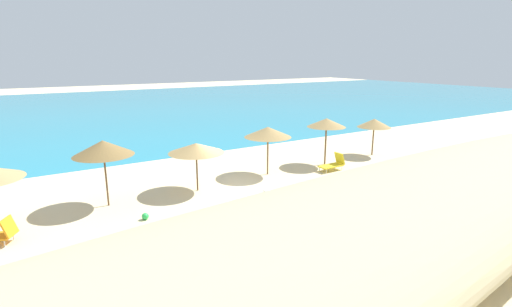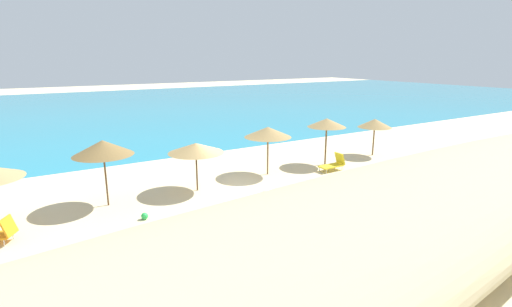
{
  "view_description": "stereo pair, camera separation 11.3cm",
  "coord_description": "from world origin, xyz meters",
  "px_view_note": "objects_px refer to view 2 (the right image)",
  "views": [
    {
      "loc": [
        -8.25,
        -15.69,
        6.28
      ],
      "look_at": [
        2.42,
        1.45,
        1.21
      ],
      "focal_mm": 26.83,
      "sensor_mm": 36.0,
      "label": 1
    },
    {
      "loc": [
        -8.15,
        -15.75,
        6.28
      ],
      "look_at": [
        2.42,
        1.45,
        1.21
      ],
      "focal_mm": 26.83,
      "sensor_mm": 36.0,
      "label": 2
    }
  ],
  "objects_px": {
    "cooler_box": "(270,195)",
    "beach_umbrella_5": "(375,123)",
    "beach_umbrella_1": "(103,148)",
    "beach_umbrella_2": "(196,148)",
    "beach_umbrella_4": "(327,123)",
    "lounge_chair_0": "(334,164)",
    "beach_ball": "(145,216)",
    "beach_umbrella_3": "(268,132)"
  },
  "relations": [
    {
      "from": "beach_umbrella_1",
      "to": "beach_umbrella_5",
      "type": "distance_m",
      "value": 16.78
    },
    {
      "from": "lounge_chair_0",
      "to": "beach_umbrella_4",
      "type": "bearing_deg",
      "value": -21.36
    },
    {
      "from": "beach_umbrella_1",
      "to": "beach_ball",
      "type": "distance_m",
      "value": 3.52
    },
    {
      "from": "cooler_box",
      "to": "beach_ball",
      "type": "bearing_deg",
      "value": 172.45
    },
    {
      "from": "beach_umbrella_1",
      "to": "beach_umbrella_5",
      "type": "height_order",
      "value": "beach_umbrella_1"
    },
    {
      "from": "beach_umbrella_2",
      "to": "beach_umbrella_5",
      "type": "relative_size",
      "value": 1.09
    },
    {
      "from": "beach_umbrella_3",
      "to": "beach_ball",
      "type": "height_order",
      "value": "beach_umbrella_3"
    },
    {
      "from": "beach_ball",
      "to": "beach_umbrella_3",
      "type": "bearing_deg",
      "value": 18.62
    },
    {
      "from": "lounge_chair_0",
      "to": "beach_ball",
      "type": "height_order",
      "value": "lounge_chair_0"
    },
    {
      "from": "beach_umbrella_4",
      "to": "beach_umbrella_5",
      "type": "xyz_separation_m",
      "value": [
        4.23,
        0.09,
        -0.41
      ]
    },
    {
      "from": "beach_umbrella_1",
      "to": "beach_umbrella_2",
      "type": "height_order",
      "value": "beach_umbrella_1"
    },
    {
      "from": "beach_umbrella_4",
      "to": "lounge_chair_0",
      "type": "bearing_deg",
      "value": -109.84
    },
    {
      "from": "beach_umbrella_3",
      "to": "beach_umbrella_5",
      "type": "height_order",
      "value": "beach_umbrella_3"
    },
    {
      "from": "beach_umbrella_4",
      "to": "beach_umbrella_2",
      "type": "bearing_deg",
      "value": -178.04
    },
    {
      "from": "beach_ball",
      "to": "lounge_chair_0",
      "type": "bearing_deg",
      "value": 6.12
    },
    {
      "from": "beach_umbrella_2",
      "to": "lounge_chair_0",
      "type": "xyz_separation_m",
      "value": [
        8.01,
        -0.91,
        -1.73
      ]
    },
    {
      "from": "beach_umbrella_2",
      "to": "beach_ball",
      "type": "relative_size",
      "value": 9.54
    },
    {
      "from": "beach_ball",
      "to": "beach_umbrella_2",
      "type": "bearing_deg",
      "value": 33.67
    },
    {
      "from": "beach_umbrella_5",
      "to": "cooler_box",
      "type": "height_order",
      "value": "beach_umbrella_5"
    },
    {
      "from": "beach_umbrella_3",
      "to": "beach_umbrella_4",
      "type": "xyz_separation_m",
      "value": [
        4.07,
        -0.14,
        0.17
      ]
    },
    {
      "from": "lounge_chair_0",
      "to": "cooler_box",
      "type": "xyz_separation_m",
      "value": [
        -5.65,
        -1.93,
        -0.19
      ]
    },
    {
      "from": "lounge_chair_0",
      "to": "beach_umbrella_1",
      "type": "bearing_deg",
      "value": 83.02
    },
    {
      "from": "beach_umbrella_2",
      "to": "beach_umbrella_3",
      "type": "distance_m",
      "value": 4.4
    },
    {
      "from": "beach_umbrella_3",
      "to": "beach_umbrella_4",
      "type": "relative_size",
      "value": 0.95
    },
    {
      "from": "beach_umbrella_5",
      "to": "beach_ball",
      "type": "height_order",
      "value": "beach_umbrella_5"
    },
    {
      "from": "beach_umbrella_1",
      "to": "lounge_chair_0",
      "type": "relative_size",
      "value": 1.88
    },
    {
      "from": "beach_umbrella_1",
      "to": "lounge_chair_0",
      "type": "bearing_deg",
      "value": -5.46
    },
    {
      "from": "cooler_box",
      "to": "beach_umbrella_5",
      "type": "bearing_deg",
      "value": 17.35
    },
    {
      "from": "beach_umbrella_1",
      "to": "cooler_box",
      "type": "xyz_separation_m",
      "value": [
        6.46,
        -3.09,
        -2.39
      ]
    },
    {
      "from": "beach_umbrella_2",
      "to": "beach_ball",
      "type": "bearing_deg",
      "value": -146.33
    },
    {
      "from": "lounge_chair_0",
      "to": "beach_ball",
      "type": "xyz_separation_m",
      "value": [
        -11.18,
        -1.2,
        -0.25
      ]
    },
    {
      "from": "beach_umbrella_4",
      "to": "beach_umbrella_5",
      "type": "distance_m",
      "value": 4.25
    },
    {
      "from": "beach_umbrella_2",
      "to": "beach_umbrella_1",
      "type": "bearing_deg",
      "value": 176.61
    },
    {
      "from": "beach_ball",
      "to": "cooler_box",
      "type": "distance_m",
      "value": 5.58
    },
    {
      "from": "beach_umbrella_2",
      "to": "lounge_chair_0",
      "type": "height_order",
      "value": "beach_umbrella_2"
    },
    {
      "from": "beach_umbrella_2",
      "to": "beach_umbrella_5",
      "type": "distance_m",
      "value": 12.68
    },
    {
      "from": "beach_umbrella_5",
      "to": "beach_umbrella_4",
      "type": "bearing_deg",
      "value": -178.8
    },
    {
      "from": "beach_umbrella_4",
      "to": "cooler_box",
      "type": "relative_size",
      "value": 4.69
    },
    {
      "from": "beach_umbrella_5",
      "to": "lounge_chair_0",
      "type": "height_order",
      "value": "beach_umbrella_5"
    },
    {
      "from": "beach_umbrella_1",
      "to": "beach_umbrella_4",
      "type": "height_order",
      "value": "beach_umbrella_1"
    },
    {
      "from": "beach_umbrella_5",
      "to": "beach_ball",
      "type": "xyz_separation_m",
      "value": [
        -15.84,
        -2.49,
        -2.0
      ]
    },
    {
      "from": "beach_umbrella_2",
      "to": "beach_umbrella_5",
      "type": "height_order",
      "value": "beach_umbrella_5"
    }
  ]
}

